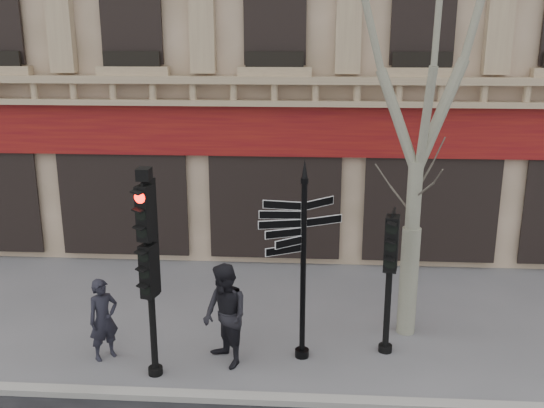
% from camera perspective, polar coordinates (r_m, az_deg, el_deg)
% --- Properties ---
extents(ground, '(80.00, 80.00, 0.00)m').
position_cam_1_polar(ground, '(11.85, -1.25, -14.34)').
color(ground, '#5D5D62').
rests_on(ground, ground).
extents(kerb, '(80.00, 0.25, 0.12)m').
position_cam_1_polar(kerb, '(10.63, -1.94, -17.83)').
color(kerb, gray).
rests_on(kerb, ground).
extents(fingerpost, '(2.01, 2.01, 3.84)m').
position_cam_1_polar(fingerpost, '(10.87, 3.01, -2.25)').
color(fingerpost, black).
rests_on(fingerpost, ground).
extents(traffic_signal_main, '(0.48, 0.40, 3.81)m').
position_cam_1_polar(traffic_signal_main, '(10.54, -11.56, -4.14)').
color(traffic_signal_main, black).
rests_on(traffic_signal_main, ground).
extents(traffic_signal_secondary, '(0.52, 0.42, 2.76)m').
position_cam_1_polar(traffic_signal_secondary, '(11.48, 11.06, -5.04)').
color(traffic_signal_secondary, black).
rests_on(traffic_signal_secondary, ground).
extents(plane_tree, '(3.28, 3.28, 8.72)m').
position_cam_1_polar(plane_tree, '(11.65, 14.25, 16.17)').
color(plane_tree, gray).
rests_on(plane_tree, ground).
extents(pedestrian_a, '(0.68, 0.67, 1.58)m').
position_cam_1_polar(pedestrian_a, '(11.94, -15.58, -10.41)').
color(pedestrian_a, black).
rests_on(pedestrian_a, ground).
extents(pedestrian_b, '(1.16, 1.20, 1.95)m').
position_cam_1_polar(pedestrian_b, '(11.26, -4.44, -10.45)').
color(pedestrian_b, black).
rests_on(pedestrian_b, ground).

